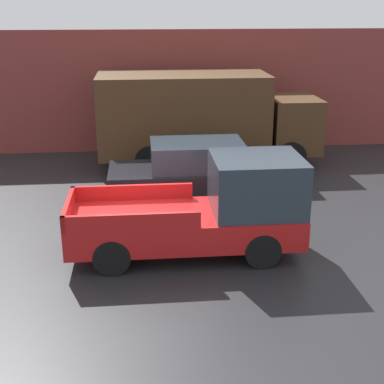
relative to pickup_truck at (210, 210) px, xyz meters
name	(u,v)px	position (x,y,z in m)	size (l,w,h in m)	color
ground_plane	(145,239)	(-1.47, 0.84, -1.03)	(60.00, 60.00, 0.00)	#232326
building_wall	(140,92)	(-1.47, 9.21, 1.22)	(28.00, 0.15, 4.51)	brown
pickup_truck	(210,210)	(0.00, 0.00, 0.00)	(5.21, 1.96, 2.25)	red
car	(194,172)	(-0.03, 3.33, -0.14)	(4.71, 1.93, 1.77)	black
delivery_truck	(201,116)	(0.59, 6.97, 0.71)	(7.53, 2.51, 3.18)	#472D19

